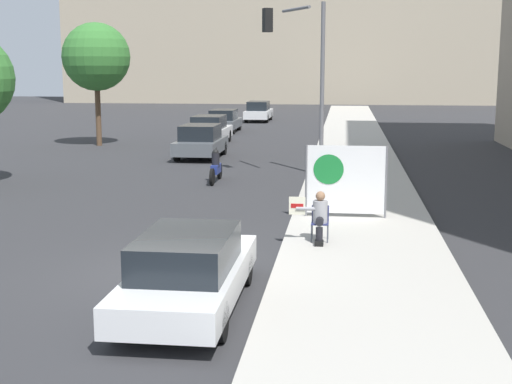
{
  "coord_description": "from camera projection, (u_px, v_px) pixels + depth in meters",
  "views": [
    {
      "loc": [
        3.46,
        -13.42,
        4.14
      ],
      "look_at": [
        1.33,
        3.79,
        1.06
      ],
      "focal_mm": 50.0,
      "sensor_mm": 36.0,
      "label": 1
    }
  ],
  "objects": [
    {
      "name": "sidewalk_curb",
      "position": [
        356.0,
        169.0,
        28.43
      ],
      "size": [
        3.74,
        90.0,
        0.12
      ],
      "primitive_type": "cube",
      "color": "#B7B2A8",
      "rests_on": "ground_plane"
    },
    {
      "name": "street_tree_midblock",
      "position": [
        96.0,
        57.0,
        36.64
      ],
      "size": [
        3.49,
        3.49,
        6.34
      ],
      "color": "brown",
      "rests_on": "ground_plane"
    },
    {
      "name": "seated_protester",
      "position": [
        319.0,
        215.0,
        16.43
      ],
      "size": [
        0.92,
        0.77,
        1.16
      ],
      "rotation": [
        0.0,
        0.0,
        -0.26
      ],
      "color": "#474C56",
      "rests_on": "sidewalk_curb"
    },
    {
      "name": "car_on_road_nearest",
      "position": [
        201.0,
        141.0,
        32.3
      ],
      "size": [
        1.86,
        4.15,
        1.52
      ],
      "color": "#565B60",
      "rests_on": "ground_plane"
    },
    {
      "name": "protest_banner",
      "position": [
        345.0,
        180.0,
        19.02
      ],
      "size": [
        2.18,
        0.06,
        1.93
      ],
      "color": "slate",
      "rests_on": "sidewalk_curb"
    },
    {
      "name": "traffic_light_pole",
      "position": [
        304.0,
        61.0,
        26.31
      ],
      "size": [
        2.24,
        2.01,
        6.35
      ],
      "color": "slate",
      "rests_on": "sidewalk_curb"
    },
    {
      "name": "ground_plane",
      "position": [
        167.0,
        275.0,
        14.26
      ],
      "size": [
        160.0,
        160.0,
        0.0
      ],
      "primitive_type": "plane",
      "color": "#303033"
    },
    {
      "name": "motorcycle_on_road",
      "position": [
        216.0,
        168.0,
        25.61
      ],
      "size": [
        0.28,
        2.11,
        1.19
      ],
      "color": "navy",
      "rests_on": "ground_plane"
    },
    {
      "name": "car_on_road_midblock",
      "position": [
        209.0,
        130.0,
        37.91
      ],
      "size": [
        1.78,
        4.57,
        1.54
      ],
      "color": "white",
      "rests_on": "ground_plane"
    },
    {
      "name": "car_on_road_far_lane",
      "position": [
        259.0,
        111.0,
        53.63
      ],
      "size": [
        1.74,
        4.51,
        1.5
      ],
      "color": "white",
      "rests_on": "ground_plane"
    },
    {
      "name": "parked_car_curbside",
      "position": [
        189.0,
        271.0,
        12.17
      ],
      "size": [
        1.75,
        4.66,
        1.36
      ],
      "color": "white",
      "rests_on": "ground_plane"
    },
    {
      "name": "car_on_road_distant",
      "position": [
        224.0,
        121.0,
        44.91
      ],
      "size": [
        1.76,
        4.23,
        1.43
      ],
      "color": "#565B60",
      "rests_on": "ground_plane"
    }
  ]
}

